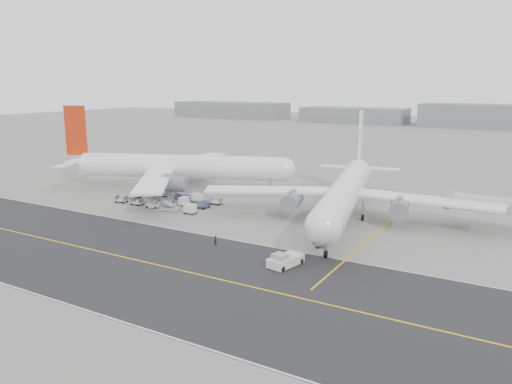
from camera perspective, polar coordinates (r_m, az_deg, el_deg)
The scene contains 10 objects.
ground at distance 93.20m, azimuth -6.98°, elevation -4.19°, with size 700.00×700.00×0.00m, color gray.
taxiway at distance 77.03m, azimuth -12.08°, elevation -7.95°, with size 220.00×59.00×0.03m.
horizon_buildings at distance 333.01m, azimuth 25.98°, elevation 6.55°, with size 520.00×28.00×28.00m, color gray, non-canonical shape.
airliner_a at distance 126.29m, azimuth -9.22°, elevation 2.90°, with size 57.70×56.63×20.86m.
airliner_b at distance 98.83m, azimuth 10.25°, elevation 0.11°, with size 56.02×57.25×20.04m.
pushback_tug at distance 74.06m, azimuth 3.32°, elevation -7.80°, with size 3.90×7.70×2.17m.
jet_bridge at distance 100.86m, azimuth 25.28°, elevation -1.51°, with size 16.36×3.99×6.14m.
gse_cluster at distance 113.56m, azimuth -10.04°, elevation -1.28°, with size 27.20×16.91×2.02m, color #9F9FA4, non-canonical shape.
stray_dolly at distance 83.62m, azimuth 7.31°, elevation -6.14°, with size 1.74×2.82×1.74m, color silver, non-canonical shape.
ground_crew_a at distance 83.14m, azimuth -4.66°, elevation -5.57°, with size 0.63×0.41×1.72m, color black.
Camera 1 is at (54.21, -71.09, 26.34)m, focal length 35.00 mm.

